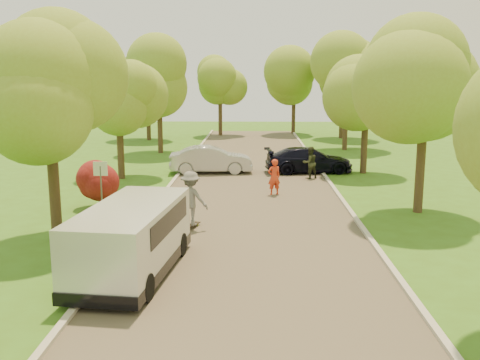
# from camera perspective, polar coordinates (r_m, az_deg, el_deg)

# --- Properties ---
(ground) EXTENTS (100.00, 100.00, 0.00)m
(ground) POSITION_cam_1_polar(r_m,az_deg,el_deg) (17.09, 0.97, -7.44)
(ground) COLOR #396317
(ground) RESTS_ON ground
(road) EXTENTS (8.00, 60.00, 0.01)m
(road) POSITION_cam_1_polar(r_m,az_deg,el_deg) (24.82, 1.13, -1.61)
(road) COLOR #4C4438
(road) RESTS_ON ground
(curb_left) EXTENTS (0.18, 60.00, 0.12)m
(curb_left) POSITION_cam_1_polar(r_m,az_deg,el_deg) (25.15, -8.14, -1.42)
(curb_left) COLOR #B2AD9E
(curb_left) RESTS_ON ground
(curb_right) EXTENTS (0.18, 60.00, 0.12)m
(curb_right) POSITION_cam_1_polar(r_m,az_deg,el_deg) (25.11, 10.42, -1.51)
(curb_right) COLOR #B2AD9E
(curb_right) RESTS_ON ground
(street_sign) EXTENTS (0.55, 0.06, 2.17)m
(street_sign) POSITION_cam_1_polar(r_m,az_deg,el_deg) (21.42, -14.63, 0.28)
(street_sign) COLOR #59595E
(street_sign) RESTS_ON ground
(red_shrub) EXTENTS (1.70, 1.70, 1.95)m
(red_shrub) POSITION_cam_1_polar(r_m,az_deg,el_deg) (23.06, -14.75, -0.16)
(red_shrub) COLOR #382619
(red_shrub) RESTS_ON ground
(tree_l_mida) EXTENTS (4.71, 4.60, 7.39)m
(tree_l_mida) POSITION_cam_1_polar(r_m,az_deg,el_deg) (18.38, -19.27, 9.66)
(tree_l_mida) COLOR #382619
(tree_l_mida) RESTS_ON ground
(tree_l_midb) EXTENTS (4.30, 4.20, 6.62)m
(tree_l_midb) POSITION_cam_1_polar(r_m,az_deg,el_deg) (29.08, -12.51, 9.08)
(tree_l_midb) COLOR #382619
(tree_l_midb) RESTS_ON ground
(tree_l_far) EXTENTS (4.92, 4.80, 7.79)m
(tree_l_far) POSITION_cam_1_polar(r_m,az_deg,el_deg) (38.78, -8.37, 10.91)
(tree_l_far) COLOR #382619
(tree_l_far) RESTS_ON ground
(tree_r_mida) EXTENTS (5.13, 5.00, 7.95)m
(tree_r_mida) POSITION_cam_1_polar(r_m,az_deg,el_deg) (22.32, 19.81, 10.68)
(tree_r_mida) COLOR #382619
(tree_r_mida) RESTS_ON ground
(tree_r_midb) EXTENTS (4.51, 4.40, 7.01)m
(tree_r_midb) POSITION_cam_1_polar(r_m,az_deg,el_deg) (30.92, 13.73, 9.67)
(tree_r_midb) COLOR #382619
(tree_r_midb) RESTS_ON ground
(tree_r_far) EXTENTS (5.33, 5.20, 8.34)m
(tree_r_far) POSITION_cam_1_polar(r_m,az_deg,el_deg) (40.85, 11.70, 11.31)
(tree_r_far) COLOR #382619
(tree_r_far) RESTS_ON ground
(tree_bg_a) EXTENTS (5.12, 5.00, 7.72)m
(tree_bg_a) POSITION_cam_1_polar(r_m,az_deg,el_deg) (47.08, -9.62, 10.67)
(tree_bg_a) COLOR #382619
(tree_bg_a) RESTS_ON ground
(tree_bg_b) EXTENTS (5.12, 5.00, 7.95)m
(tree_bg_b) POSITION_cam_1_polar(r_m,az_deg,el_deg) (48.90, 11.19, 10.88)
(tree_bg_b) COLOR #382619
(tree_bg_b) RESTS_ON ground
(tree_bg_c) EXTENTS (4.92, 4.80, 7.33)m
(tree_bg_c) POSITION_cam_1_polar(r_m,az_deg,el_deg) (50.31, -1.90, 10.48)
(tree_bg_c) COLOR #382619
(tree_bg_c) RESTS_ON ground
(tree_bg_d) EXTENTS (5.12, 5.00, 7.72)m
(tree_bg_d) POSITION_cam_1_polar(r_m,az_deg,el_deg) (52.39, 6.05, 10.77)
(tree_bg_d) COLOR #382619
(tree_bg_d) RESTS_ON ground
(minivan) EXTENTS (2.63, 5.46, 1.96)m
(minivan) POSITION_cam_1_polar(r_m,az_deg,el_deg) (15.06, -11.41, -6.09)
(minivan) COLOR silver
(minivan) RESTS_ON ground
(silver_sedan) EXTENTS (4.79, 2.03, 1.54)m
(silver_sedan) POSITION_cam_1_polar(r_m,az_deg,el_deg) (30.49, -3.13, 2.18)
(silver_sedan) COLOR #A9A9AE
(silver_sedan) RESTS_ON ground
(dark_sedan) EXTENTS (5.17, 2.55, 1.45)m
(dark_sedan) POSITION_cam_1_polar(r_m,az_deg,el_deg) (30.86, 7.35, 2.13)
(dark_sedan) COLOR black
(dark_sedan) RESTS_ON ground
(longboard) EXTENTS (0.60, 1.04, 0.12)m
(longboard) POSITION_cam_1_polar(r_m,az_deg,el_deg) (19.47, -5.22, -4.84)
(longboard) COLOR black
(longboard) RESTS_ON ground
(skateboarder) EXTENTS (1.44, 1.11, 1.97)m
(skateboarder) POSITION_cam_1_polar(r_m,az_deg,el_deg) (19.23, -5.27, -1.97)
(skateboarder) COLOR slate
(skateboarder) RESTS_ON longboard
(person_striped) EXTENTS (0.72, 0.60, 1.68)m
(person_striped) POSITION_cam_1_polar(r_m,az_deg,el_deg) (24.76, 3.65, 0.32)
(person_striped) COLOR red
(person_striped) RESTS_ON ground
(person_olive) EXTENTS (1.04, 0.96, 1.74)m
(person_olive) POSITION_cam_1_polar(r_m,az_deg,el_deg) (28.95, 7.46, 1.84)
(person_olive) COLOR #292E1C
(person_olive) RESTS_ON ground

